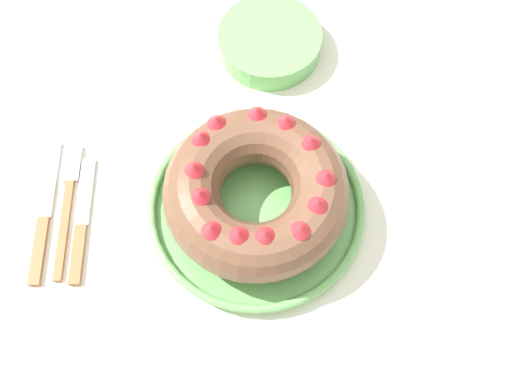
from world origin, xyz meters
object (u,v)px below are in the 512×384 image
object	(u,v)px
side_bowl	(269,42)
cake_knife	(81,228)
fork	(68,200)
bundt_cake	(256,192)
serving_knife	(44,220)
serving_dish	(256,207)

from	to	relation	value
side_bowl	cake_knife	bearing A→B (deg)	-131.03
fork	cake_knife	distance (m)	0.05
cake_knife	side_bowl	size ratio (longest dim) A/B	1.15
fork	side_bowl	size ratio (longest dim) A/B	1.26
fork	side_bowl	distance (m)	0.40
fork	cake_knife	bearing A→B (deg)	-56.99
bundt_cake	serving_knife	world-z (taller)	bundt_cake
cake_knife	serving_dish	bearing A→B (deg)	10.00
fork	cake_knife	xyz separation A→B (m)	(0.02, -0.04, -0.00)
serving_dish	cake_knife	world-z (taller)	serving_dish
bundt_cake	side_bowl	xyz separation A→B (m)	(0.02, 0.28, -0.05)
serving_knife	side_bowl	bearing A→B (deg)	45.85
side_bowl	bundt_cake	bearing A→B (deg)	-94.84
serving_dish	serving_knife	size ratio (longest dim) A/B	1.39
serving_dish	bundt_cake	world-z (taller)	bundt_cake
serving_knife	cake_knife	bearing A→B (deg)	-9.23
serving_knife	serving_dish	bearing A→B (deg)	5.84
serving_dish	serving_knife	distance (m)	0.30
serving_knife	cake_knife	world-z (taller)	same
serving_dish	fork	bearing A→B (deg)	176.25
bundt_cake	side_bowl	world-z (taller)	bundt_cake
fork	serving_knife	xyz separation A→B (m)	(-0.03, -0.03, -0.00)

